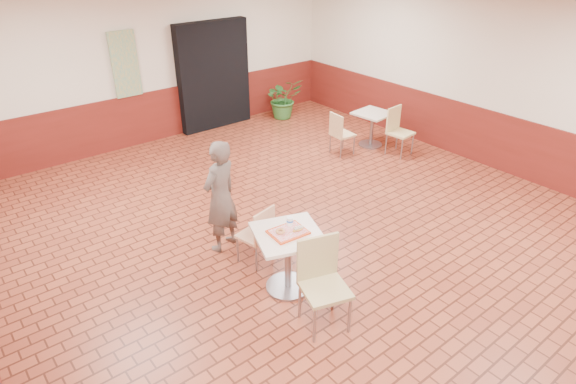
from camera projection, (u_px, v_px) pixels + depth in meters
room_shell at (335, 143)px, 5.80m from camera, size 8.01×10.01×3.01m
wainscot_band at (332, 214)px, 6.28m from camera, size 8.00×10.00×1.00m
corridor_doorway at (214, 76)px, 9.99m from camera, size 1.60×0.22×2.20m
promo_poster at (125, 64)px, 8.81m from camera, size 0.50×0.03×1.20m
main_table at (288, 252)px, 5.51m from camera, size 0.73×0.73×0.77m
chair_main_front at (322, 278)px, 5.02m from camera, size 0.58×0.58×1.01m
chair_main_back at (259, 233)px, 5.98m from camera, size 0.44×0.44×0.81m
customer at (220, 197)px, 6.14m from camera, size 0.64×0.52×1.53m
serving_tray at (288, 232)px, 5.38m from camera, size 0.41×0.32×0.03m
ring_donut at (280, 231)px, 5.34m from camera, size 0.13×0.13×0.04m
long_john_donut at (298, 229)px, 5.38m from camera, size 0.14×0.08×0.04m
paper_cup at (290, 221)px, 5.47m from camera, size 0.08×0.08×0.10m
second_table at (372, 123)px, 9.36m from camera, size 0.64×0.64×0.68m
chair_second_left at (340, 132)px, 8.98m from camera, size 0.40×0.40×0.81m
chair_second_front at (398, 128)px, 9.01m from camera, size 0.45×0.45×0.89m
potted_plant at (283, 98)px, 10.78m from camera, size 0.95×0.87×0.90m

